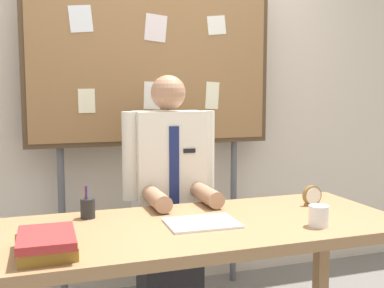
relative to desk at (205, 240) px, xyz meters
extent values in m
cube|color=beige|center=(0.00, 1.16, 0.69)|extent=(6.40, 0.08, 2.70)
cube|color=#9E754C|center=(0.00, 0.00, 0.06)|extent=(1.87, 0.79, 0.05)
cube|color=#9E754C|center=(0.88, 0.33, -0.31)|extent=(0.07, 0.07, 0.70)
cube|color=#2D2D33|center=(0.00, 0.60, -0.44)|extent=(0.34, 0.30, 0.44)
cube|color=silver|center=(0.00, 0.60, 0.18)|extent=(0.40, 0.22, 0.80)
sphere|color=#A87A5B|center=(0.00, 0.60, 0.69)|extent=(0.20, 0.20, 0.20)
cylinder|color=silver|center=(-0.23, 0.58, 0.33)|extent=(0.09, 0.09, 0.50)
cylinder|color=silver|center=(0.23, 0.58, 0.33)|extent=(0.09, 0.09, 0.50)
cylinder|color=#A87A5B|center=(-0.14, 0.34, 0.13)|extent=(0.09, 0.30, 0.09)
cylinder|color=#A87A5B|center=(0.14, 0.34, 0.13)|extent=(0.09, 0.30, 0.09)
cube|color=navy|center=(0.00, 0.49, 0.24)|extent=(0.06, 0.01, 0.52)
cube|color=black|center=(0.09, 0.49, 0.36)|extent=(0.07, 0.01, 0.02)
cube|color=#4C3823|center=(0.00, 0.96, 0.90)|extent=(1.60, 0.05, 1.10)
cube|color=olive|center=(0.00, 0.95, 0.90)|extent=(1.54, 0.04, 1.04)
cylinder|color=#59595E|center=(-0.59, 0.99, -0.14)|extent=(0.04, 0.04, 1.04)
cylinder|color=#59595E|center=(0.59, 0.99, -0.14)|extent=(0.04, 0.04, 1.04)
cube|color=#F4EFCC|center=(0.40, 0.92, 0.67)|extent=(0.10, 0.00, 0.18)
cube|color=#F4EFCC|center=(-0.43, 0.92, 0.64)|extent=(0.10, 0.00, 0.15)
cube|color=white|center=(0.42, 0.92, 1.13)|extent=(0.14, 0.00, 0.13)
cube|color=white|center=(-0.45, 0.92, 1.12)|extent=(0.15, 0.00, 0.17)
cube|color=silver|center=(0.01, 0.92, 1.09)|extent=(0.15, 0.00, 0.18)
cube|color=white|center=(-0.01, 0.92, 0.67)|extent=(0.11, 0.00, 0.18)
cube|color=olive|center=(-0.71, -0.20, 0.11)|extent=(0.22, 0.28, 0.05)
cube|color=#B22D2D|center=(-0.71, -0.21, 0.15)|extent=(0.21, 0.29, 0.03)
cube|color=white|center=(-0.02, -0.02, 0.09)|extent=(0.33, 0.25, 0.01)
cylinder|color=olive|center=(0.66, 0.13, 0.14)|extent=(0.11, 0.02, 0.11)
cylinder|color=white|center=(0.66, 0.12, 0.14)|extent=(0.09, 0.00, 0.09)
cube|color=olive|center=(0.66, 0.13, 0.09)|extent=(0.08, 0.04, 0.01)
cylinder|color=white|center=(0.47, -0.22, 0.13)|extent=(0.09, 0.09, 0.10)
cylinder|color=#262626|center=(-0.50, 0.26, 0.13)|extent=(0.07, 0.07, 0.09)
cylinder|color=#263399|center=(-0.51, 0.25, 0.17)|extent=(0.01, 0.01, 0.15)
cylinder|color=maroon|center=(-0.51, 0.25, 0.17)|extent=(0.01, 0.01, 0.15)
camera|label=1|loc=(-0.74, -1.98, 0.69)|focal=43.65mm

